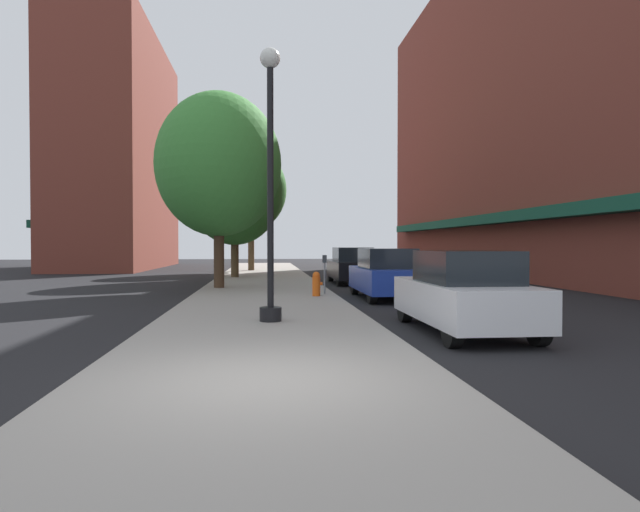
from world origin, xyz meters
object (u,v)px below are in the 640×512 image
tree_near (235,191)px  car_white (464,293)px  lamppost (270,179)px  car_black (352,266)px  parking_meter_near (325,269)px  tree_mid (251,190)px  tree_far (219,165)px  car_blue (386,274)px  fire_hydrant (316,284)px

tree_near → car_white: size_ratio=1.69×
lamppost → car_black: bearing=73.3°
parking_meter_near → tree_mid: (-2.88, 17.58, 4.41)m
tree_mid → parking_meter_near: bearing=-80.7°
tree_near → tree_far: 7.14m
tree_mid → car_blue: 19.57m
lamppost → tree_near: 16.89m
tree_near → tree_far: (-0.24, -7.13, 0.30)m
lamppost → tree_mid: bearing=92.3°
car_white → car_blue: same height
tree_mid → car_white: tree_mid is taller
tree_near → tree_mid: 7.56m
tree_far → car_white: (5.74, -10.86, -4.07)m
fire_hydrant → tree_far: tree_far is taller
tree_near → car_white: bearing=-73.0°
car_white → car_black: bearing=91.7°
lamppost → parking_meter_near: 7.29m
tree_mid → tree_far: size_ratio=1.05×
tree_near → tree_mid: (0.67, 7.49, 0.79)m
parking_meter_near → tree_near: size_ratio=0.18×
tree_far → tree_near: bearing=88.1°
parking_meter_near → car_blue: (1.95, -0.83, -0.14)m
parking_meter_near → tree_near: tree_near is taller
fire_hydrant → car_white: 7.35m
parking_meter_near → car_black: (1.95, 6.24, -0.14)m
fire_hydrant → car_black: (2.32, 7.17, 0.29)m
lamppost → parking_meter_near: lamppost is taller
parking_meter_near → lamppost: bearing=-106.1°
parking_meter_near → car_white: 8.14m
tree_mid → car_blue: (4.83, -18.42, -4.55)m
fire_hydrant → tree_near: (-3.18, 11.02, 4.05)m
parking_meter_near → car_blue: bearing=-23.2°
tree_near → car_black: size_ratio=1.69×
fire_hydrant → tree_far: bearing=131.4°
fire_hydrant → tree_mid: (-2.51, 18.50, 4.84)m
lamppost → tree_far: bearing=101.0°
parking_meter_near → car_white: size_ratio=0.30×
car_blue → lamppost: bearing=-123.6°
tree_far → car_white: tree_far is taller
car_white → tree_near: bearing=108.7°
fire_hydrant → parking_meter_near: bearing=68.2°
car_black → tree_far: bearing=-148.8°
car_white → lamppost: bearing=163.9°
tree_near → tree_mid: size_ratio=0.92×
parking_meter_near → tree_near: (-3.55, 10.09, 3.62)m
fire_hydrant → car_black: 7.54m
lamppost → car_blue: (3.87, 5.82, -2.39)m
parking_meter_near → fire_hydrant: bearing=-111.8°
tree_mid → car_black: 13.14m
car_white → tree_far: bearing=119.6°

